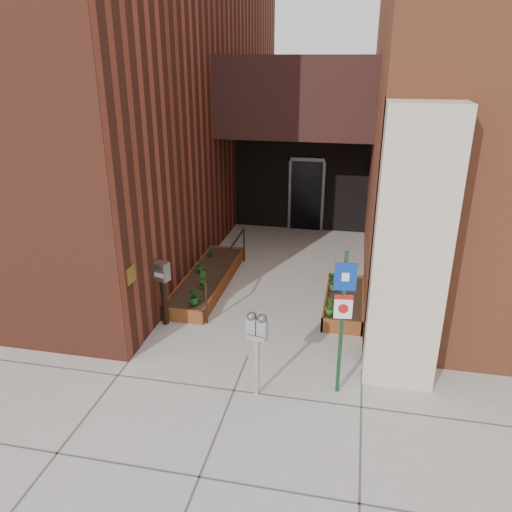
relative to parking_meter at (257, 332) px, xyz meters
The scene contains 15 objects.
ground 1.54m from the parking_meter, 110.75° to the left, with size 80.00×80.00×0.00m, color #9E9991.
architecture 8.81m from the parking_meter, 94.07° to the left, with size 20.00×14.60×10.00m.
planter_left 4.29m from the parking_meter, 117.53° to the left, with size 0.90×3.60×0.30m.
planter_right 3.56m from the parking_meter, 69.12° to the left, with size 0.80×2.20×0.30m.
handrail 3.94m from the parking_meter, 111.38° to the left, with size 0.04×3.34×0.90m.
parking_meter is the anchor object (origin of this frame).
sign_post 1.33m from the parking_meter, 14.62° to the left, with size 0.33×0.09×2.39m.
payment_dropbox 2.87m from the parking_meter, 141.06° to the left, with size 0.31×0.27×1.33m.
shrub_left_a 2.88m from the parking_meter, 128.22° to the left, with size 0.32×0.32×0.36m, color #18551E.
shrub_left_b 3.54m from the parking_meter, 121.39° to the left, with size 0.20×0.20×0.37m, color #265718.
shrub_left_c 4.40m from the parking_meter, 119.28° to the left, with size 0.18×0.18×0.32m, color #215719.
shrub_left_d 5.31m from the parking_meter, 114.46° to the left, with size 0.18×0.18×0.34m, color #185519.
shrub_right_a 2.58m from the parking_meter, 67.11° to the left, with size 0.20×0.20×0.36m, color #205016.
shrub_right_b 3.73m from the parking_meter, 74.68° to the left, with size 0.20×0.20×0.37m, color #1C621D.
shrub_right_c 3.61m from the parking_meter, 74.14° to the left, with size 0.31×0.31×0.34m, color #215E1A.
Camera 1 is at (1.69, -7.37, 4.97)m, focal length 35.00 mm.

